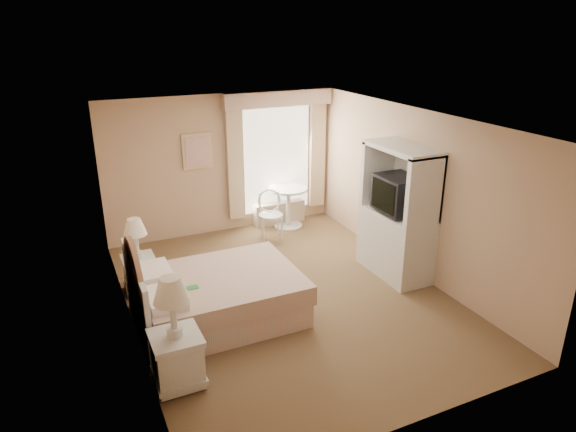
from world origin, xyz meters
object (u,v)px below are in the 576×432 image
nightstand_far (139,264)px  armoire (397,223)px  round_table (288,201)px  cafe_chair (270,211)px  bed (212,296)px  nightstand_near (176,346)px

nightstand_far → armoire: (3.65, -1.08, 0.42)m
round_table → cafe_chair: cafe_chair is taller
cafe_chair → bed: bearing=-115.9°
armoire → nightstand_far: bearing=163.6°
bed → cafe_chair: (1.75, 2.18, 0.17)m
bed → nightstand_near: size_ratio=1.65×
bed → round_table: 3.40m
nightstand_near → cafe_chair: 4.09m
nightstand_near → nightstand_far: nightstand_near is taller
bed → round_table: bed is taller
nightstand_near → armoire: size_ratio=0.63×
nightstand_far → armoire: bearing=-16.4°
bed → armoire: bearing=2.0°
cafe_chair → armoire: size_ratio=0.44×
nightstand_far → cafe_chair: size_ratio=1.24×
bed → round_table: size_ratio=2.72×
nightstand_near → armoire: 3.86m
nightstand_far → round_table: bearing=24.4°
nightstand_far → round_table: (2.98, 1.35, 0.10)m
cafe_chair → nightstand_near: bearing=-114.2°
round_table → armoire: 2.54m
bed → cafe_chair: size_ratio=2.37×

